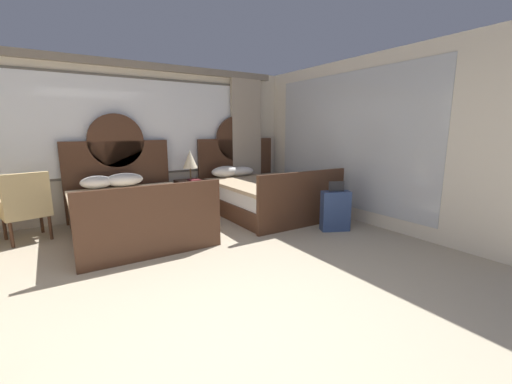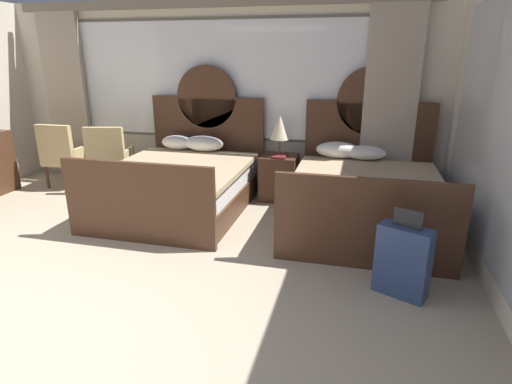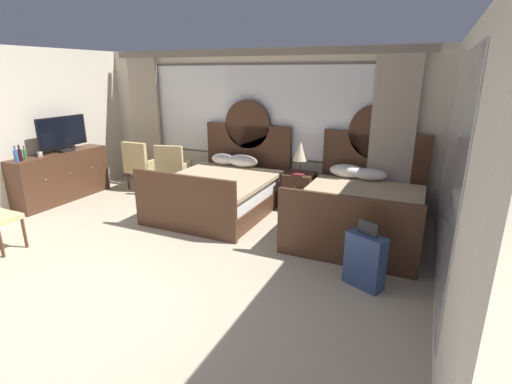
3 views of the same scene
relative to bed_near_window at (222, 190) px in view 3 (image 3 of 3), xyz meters
The scene contains 18 objects.
ground_plane 3.18m from the bed_near_window, 88.14° to the right, with size 24.00×24.00×0.00m, color tan.
wall_back_window 1.55m from the bed_near_window, 84.79° to the left, with size 6.56×0.22×2.70m.
wall_left 3.61m from the bed_near_window, 157.70° to the right, with size 0.07×4.88×2.70m.
wall_right_mirror 3.78m from the bed_near_window, 20.70° to the right, with size 0.08×4.88×2.70m.
bed_near_window is the anchor object (origin of this frame).
bed_near_mirror 2.33m from the bed_near_window, ahead, with size 1.72×2.22×1.81m.
nightstand_between_beds 1.35m from the bed_near_window, 29.33° to the left, with size 0.49×0.52×0.62m.
table_lamp_on_nightstand 1.49m from the bed_near_window, 29.15° to the left, with size 0.27×0.27×0.55m.
book_on_nightstand 1.35m from the bed_near_window, 25.09° to the left, with size 0.18×0.26×0.03m.
dresser_minibar 3.05m from the bed_near_window, 165.79° to the right, with size 0.46×1.82×0.89m.
tv_flatscreen 3.12m from the bed_near_window, 168.19° to the right, with size 0.20×1.00×0.63m.
bottle_spirit_blue 3.36m from the bed_near_window, 151.81° to the right, with size 0.07×0.07×0.26m.
bottle_wine_dark 3.35m from the bed_near_window, 153.56° to the right, with size 0.07×0.07×0.26m.
bottle_soda_green 3.35m from the bed_near_window, 156.11° to the right, with size 0.06×0.06×0.22m.
cup_on_dresser 3.18m from the bed_near_window, 158.83° to the right, with size 0.11×0.08×0.08m.
armchair_by_window_left 1.40m from the bed_near_window, 162.56° to the left, with size 0.67×0.67×0.98m.
armchair_by_window_centre 2.16m from the bed_near_window, 168.92° to the left, with size 0.56×0.56×0.98m.
suitcase_on_floor 3.07m from the bed_near_window, 30.05° to the right, with size 0.47×0.35×0.77m.
Camera 3 is at (3.03, -2.31, 2.28)m, focal length 26.86 mm.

